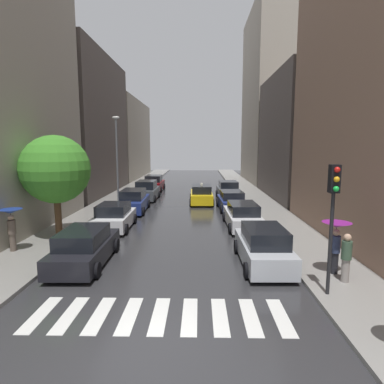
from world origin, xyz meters
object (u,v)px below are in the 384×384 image
parked_car_left_third (134,201)px  parked_car_right_nearest (263,247)px  parked_car_right_fourth (228,190)px  lamp_post_left (117,155)px  taxi_midroad (201,195)px  pedestrian_foreground (346,257)px  parked_car_left_fifth (154,184)px  parked_car_left_nearest (85,247)px  parked_car_left_second (114,217)px  pedestrian_by_kerb (336,236)px  parked_car_left_fourth (147,191)px  street_tree_left (55,170)px  parked_car_right_second (242,216)px  traffic_light_right_corner (333,201)px  pedestrian_far_side (11,220)px  parked_car_right_third (231,201)px

parked_car_left_third → parked_car_right_nearest: bearing=-146.6°
parked_car_right_nearest → parked_car_right_fourth: size_ratio=1.10×
parked_car_right_fourth → lamp_post_left: bearing=112.6°
parked_car_right_nearest → taxi_midroad: bearing=8.4°
taxi_midroad → pedestrian_foreground: bearing=-164.3°
parked_car_left_fifth → pedestrian_foreground: 26.96m
parked_car_left_nearest → parked_car_left_fifth: 22.96m
parked_car_left_second → taxi_midroad: taxi_midroad is taller
parked_car_right_nearest → pedestrian_by_kerb: 2.90m
parked_car_left_fourth → lamp_post_left: 5.25m
parked_car_right_nearest → street_tree_left: size_ratio=0.83×
parked_car_left_second → parked_car_left_fifth: (0.07, 17.02, 0.07)m
pedestrian_foreground → street_tree_left: 14.38m
parked_car_left_fourth → street_tree_left: 13.58m
parked_car_left_nearest → parked_car_right_nearest: (7.59, 0.06, 0.05)m
parked_car_left_fifth → lamp_post_left: (-1.65, -9.69, 3.49)m
parked_car_right_nearest → pedestrian_foreground: bearing=-129.0°
parked_car_left_fifth → pedestrian_by_kerb: 26.22m
parked_car_right_fourth → parked_car_right_second: bearing=177.4°
parked_car_left_nearest → parked_car_left_second: bearing=1.6°
parked_car_right_second → parked_car_left_third: bearing=56.6°
parked_car_left_third → parked_car_left_fourth: parked_car_left_fourth is taller
parked_car_left_fifth → parked_car_right_second: (7.75, -16.46, -0.08)m
parked_car_right_nearest → pedestrian_by_kerb: (2.49, -1.21, 0.86)m
parked_car_left_second → lamp_post_left: 8.30m
parked_car_left_second → parked_car_right_nearest: (7.87, -5.87, 0.04)m
parked_car_right_nearest → pedestrian_by_kerb: pedestrian_by_kerb is taller
parked_car_right_nearest → taxi_midroad: 15.14m
parked_car_left_second → taxi_midroad: bearing=-31.4°
parked_car_left_fourth → pedestrian_by_kerb: pedestrian_by_kerb is taller
traffic_light_right_corner → pedestrian_foreground: bearing=45.4°
pedestrian_by_kerb → traffic_light_right_corner: bearing=-100.1°
pedestrian_foreground → pedestrian_by_kerb: pedestrian_by_kerb is taller
pedestrian_by_kerb → street_tree_left: (-12.84, 4.94, 2.13)m
parked_car_left_second → parked_car_right_fourth: bearing=-34.8°
parked_car_left_fourth → pedestrian_far_side: size_ratio=2.16×
parked_car_left_fourth → parked_car_right_nearest: bearing=-154.6°
taxi_midroad → pedestrian_by_kerb: (5.01, -16.14, 0.88)m
parked_car_left_second → parked_car_left_third: bearing=-2.0°
parked_car_left_fifth → parked_car_right_second: size_ratio=0.88×
parked_car_left_second → parked_car_left_fifth: bearing=-1.0°
parked_car_right_second → pedestrian_by_kerb: size_ratio=2.41×
parked_car_right_third → pedestrian_foreground: 14.30m
parked_car_right_third → pedestrian_by_kerb: bearing=-171.2°
pedestrian_foreground → pedestrian_far_side: (-14.00, 3.19, 0.52)m
parked_car_left_third → parked_car_right_fourth: bearing=-52.0°
traffic_light_right_corner → lamp_post_left: (-11.00, 16.22, 1.02)m
pedestrian_far_side → traffic_light_right_corner: traffic_light_right_corner is taller
pedestrian_foreground → pedestrian_far_side: bearing=-121.4°
parked_car_left_second → parked_car_right_fourth: size_ratio=1.00×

